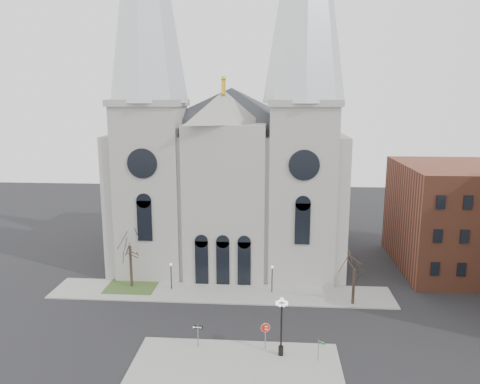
# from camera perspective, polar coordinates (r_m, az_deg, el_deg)

# --- Properties ---
(ground) EXTENTS (160.00, 160.00, 0.00)m
(ground) POSITION_cam_1_polar(r_m,az_deg,el_deg) (46.62, -3.95, -17.63)
(ground) COLOR black
(ground) RESTS_ON ground
(sidewalk_near) EXTENTS (18.00, 10.00, 0.14)m
(sidewalk_near) POSITION_cam_1_polar(r_m,az_deg,el_deg) (42.02, -0.63, -21.04)
(sidewalk_near) COLOR gray
(sidewalk_near) RESTS_ON ground
(sidewalk_far) EXTENTS (40.00, 6.00, 0.14)m
(sidewalk_far) POSITION_cam_1_polar(r_m,az_deg,el_deg) (56.38, -2.35, -12.16)
(sidewalk_far) COLOR gray
(sidewalk_far) RESTS_ON ground
(grass_patch) EXTENTS (6.00, 5.00, 0.18)m
(grass_patch) POSITION_cam_1_polar(r_m,az_deg,el_deg) (59.45, -13.04, -11.16)
(grass_patch) COLOR #344E21
(grass_patch) RESTS_ON ground
(cathedral) EXTENTS (33.00, 26.66, 54.00)m
(cathedral) POSITION_cam_1_polar(r_m,az_deg,el_deg) (63.60, -1.27, 7.69)
(cathedral) COLOR #A29E97
(cathedral) RESTS_ON ground
(bg_building_brick) EXTENTS (14.00, 18.00, 14.00)m
(bg_building_brick) POSITION_cam_1_polar(r_m,az_deg,el_deg) (68.59, 24.55, -2.80)
(bg_building_brick) COLOR brown
(bg_building_brick) RESTS_ON ground
(tree_left) EXTENTS (3.20, 3.20, 7.50)m
(tree_left) POSITION_cam_1_polar(r_m,az_deg,el_deg) (57.59, -13.28, -6.10)
(tree_left) COLOR black
(tree_left) RESTS_ON ground
(tree_right) EXTENTS (3.20, 3.20, 6.00)m
(tree_right) POSITION_cam_1_polar(r_m,az_deg,el_deg) (53.32, 13.79, -8.83)
(tree_right) COLOR black
(tree_right) RESTS_ON ground
(ped_lamp_left) EXTENTS (0.32, 0.32, 3.26)m
(ped_lamp_left) POSITION_cam_1_polar(r_m,az_deg,el_deg) (56.93, -8.41, -9.58)
(ped_lamp_left) COLOR black
(ped_lamp_left) RESTS_ON sidewalk_far
(ped_lamp_right) EXTENTS (0.32, 0.32, 3.26)m
(ped_lamp_right) POSITION_cam_1_polar(r_m,az_deg,el_deg) (55.65, 3.94, -9.99)
(ped_lamp_right) COLOR black
(ped_lamp_right) RESTS_ON sidewalk_far
(stop_sign) EXTENTS (0.91, 0.17, 2.53)m
(stop_sign) POSITION_cam_1_polar(r_m,az_deg,el_deg) (44.21, 3.12, -16.49)
(stop_sign) COLOR slate
(stop_sign) RESTS_ON sidewalk_near
(globe_lamp) EXTENTS (1.53, 1.53, 5.47)m
(globe_lamp) POSITION_cam_1_polar(r_m,az_deg,el_deg) (42.60, 5.08, -15.19)
(globe_lamp) COLOR black
(globe_lamp) RESTS_ON sidewalk_near
(one_way_sign) EXTENTS (0.96, 0.09, 2.18)m
(one_way_sign) POSITION_cam_1_polar(r_m,az_deg,el_deg) (44.79, -5.16, -16.59)
(one_way_sign) COLOR slate
(one_way_sign) RESTS_ON sidewalk_near
(street_name_sign) EXTENTS (0.59, 0.28, 1.96)m
(street_name_sign) POSITION_cam_1_polar(r_m,az_deg,el_deg) (43.27, 9.64, -18.25)
(street_name_sign) COLOR slate
(street_name_sign) RESTS_ON sidewalk_near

